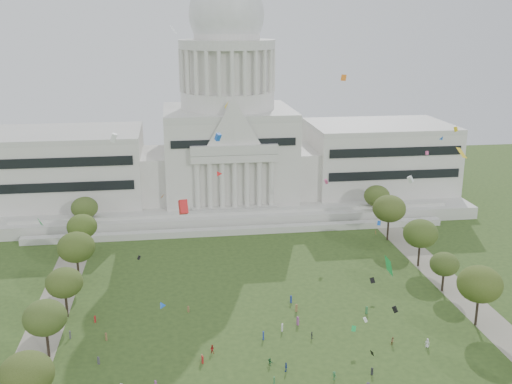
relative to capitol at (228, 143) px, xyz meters
name	(u,v)px	position (x,y,z in m)	size (l,w,h in m)	color
capitol	(228,143)	(0.00, 0.00, 0.00)	(160.00, 64.50, 91.30)	beige
path_left	(46,326)	(-48.00, -83.59, -22.28)	(8.00, 160.00, 0.04)	gray
path_right	(465,298)	(48.00, -83.59, -22.28)	(8.00, 160.00, 0.04)	gray
row_tree_l_1	(26,375)	(-44.07, -116.55, -13.34)	(8.86, 8.86, 12.59)	black
row_tree_l_2	(45,318)	(-45.04, -96.29, -13.79)	(8.42, 8.42, 11.97)	black
row_tree_r_2	(480,284)	(44.17, -96.15, -12.64)	(9.55, 9.55, 13.58)	black
row_tree_l_3	(64,283)	(-44.09, -79.67, -14.09)	(8.12, 8.12, 11.55)	black
row_tree_r_3	(444,264)	(44.40, -79.10, -15.21)	(7.01, 7.01, 9.98)	black
row_tree_l_4	(76,247)	(-44.08, -61.17, -12.90)	(9.29, 9.29, 13.21)	black
row_tree_r_4	(421,234)	(44.76, -63.55, -13.01)	(9.19, 9.19, 13.06)	black
row_tree_l_5	(82,227)	(-45.22, -42.58, -13.88)	(8.33, 8.33, 11.85)	black
row_tree_r_5	(389,209)	(43.49, -43.40, -12.37)	(9.82, 9.82, 13.96)	black
row_tree_l_6	(85,208)	(-46.87, -24.45, -14.02)	(8.19, 8.19, 11.64)	black
row_tree_r_6	(377,196)	(45.96, -25.46, -13.79)	(8.42, 8.42, 11.97)	black
person_0	(427,343)	(30.00, -103.39, -21.33)	(0.95, 0.62, 1.94)	silver
person_2	(393,341)	(23.47, -101.44, -21.43)	(0.84, 0.52, 1.73)	olive
person_3	(334,376)	(8.33, -111.81, -21.43)	(1.11, 0.57, 1.72)	#33723F
person_4	(286,367)	(0.12, -107.81, -21.38)	(1.08, 0.59, 1.84)	navy
person_5	(270,362)	(-2.55, -105.38, -21.53)	(1.41, 0.56, 1.52)	#33723F
person_8	(212,349)	(-13.19, -99.38, -21.40)	(0.87, 0.54, 1.79)	#B21E1E
person_10	(312,335)	(7.69, -96.80, -21.49)	(0.94, 0.51, 1.60)	#4C4C51
distant_crowd	(210,355)	(-13.79, -101.45, -21.42)	(64.77, 41.13, 1.95)	olive
kite_swarm	(301,212)	(2.32, -107.89, 9.15)	(90.92, 103.54, 59.72)	#E54C8C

